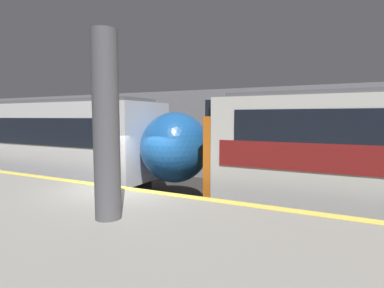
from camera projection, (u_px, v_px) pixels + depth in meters
ground_plane at (127, 223)px, 8.82m from camera, size 120.00×120.00×0.00m
platform at (44, 239)px, 6.33m from camera, size 40.00×5.48×1.09m
station_rear_barrier at (217, 135)px, 14.89m from camera, size 50.00×0.15×4.47m
support_pillar_near at (106, 126)px, 5.88m from camera, size 0.52×0.52×3.71m
train_modern at (11, 140)px, 14.93m from camera, size 20.59×2.85×3.84m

